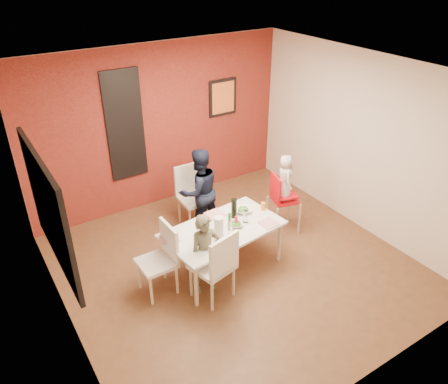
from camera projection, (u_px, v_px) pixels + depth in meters
ground at (235, 265)px, 6.17m from camera, size 4.50×4.50×0.00m
ceiling at (239, 74)px, 4.84m from camera, size 4.50×4.50×0.02m
wall_back at (160, 127)px, 7.15m from camera, size 4.50×0.02×2.70m
wall_front at (380, 282)px, 3.86m from camera, size 4.50×0.02×2.70m
wall_left at (54, 237)px, 4.45m from camera, size 0.02×4.50×2.70m
wall_right at (360, 143)px, 6.56m from camera, size 0.02×4.50×2.70m
brick_accent_wall at (160, 127)px, 7.14m from camera, size 4.50×0.02×2.70m
picture_window_frame at (49, 211)px, 4.51m from camera, size 0.05×1.70×1.30m
picture_window_pane at (50, 211)px, 4.52m from camera, size 0.02×1.55×1.15m
glassblock_strip at (125, 126)px, 6.77m from camera, size 0.55×0.03×1.70m
glassblock_surround at (125, 126)px, 6.77m from camera, size 0.60×0.03×1.76m
art_print_frame at (223, 97)px, 7.54m from camera, size 0.54×0.03×0.64m
art_print_canvas at (223, 98)px, 7.53m from camera, size 0.44×0.01×0.54m
dining_table at (223, 232)px, 5.84m from camera, size 1.68×1.05×0.66m
chair_near at (217, 264)px, 5.32m from camera, size 0.56×0.56×1.01m
chair_far at (192, 192)px, 6.88m from camera, size 0.47×0.47×0.99m
chair_left at (162, 255)px, 5.51m from camera, size 0.45×0.45×0.95m
high_chair at (282, 198)px, 6.66m from camera, size 0.50×0.50×0.98m
child_near at (205, 254)px, 5.49m from camera, size 0.42×0.29×1.11m
child_far at (199, 191)px, 6.63m from camera, size 0.68×0.53×1.37m
toddler at (285, 178)px, 6.49m from camera, size 0.33×0.41×0.71m
plate_near_left at (218, 251)px, 5.37m from camera, size 0.26×0.26×0.01m
plate_far_mid at (215, 214)px, 6.10m from camera, size 0.24×0.24×0.01m
plate_near_right at (269, 223)px, 5.90m from camera, size 0.24×0.24×0.01m
plate_far_left at (170, 238)px, 5.61m from camera, size 0.30×0.30×0.01m
salad_bowl_a at (235, 224)px, 5.84m from camera, size 0.27×0.27×0.05m
salad_bowl_b at (243, 210)px, 6.15m from camera, size 0.31×0.31×0.06m
wine_bottle at (234, 208)px, 5.97m from camera, size 0.08×0.08×0.29m
wine_glass_a at (230, 229)px, 5.64m from camera, size 0.07×0.07×0.19m
wine_glass_b at (245, 216)px, 5.89m from camera, size 0.06×0.06×0.18m
paper_towel_roll at (219, 226)px, 5.60m from camera, size 0.12×0.12×0.27m
condiment_red at (236, 221)px, 5.81m from camera, size 0.04×0.04×0.15m
condiment_green at (229, 218)px, 5.88m from camera, size 0.04×0.04×0.15m
condiment_brown at (222, 223)px, 5.80m from camera, size 0.03×0.03×0.13m
sippy_cup at (263, 206)px, 6.18m from camera, size 0.07×0.07×0.12m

